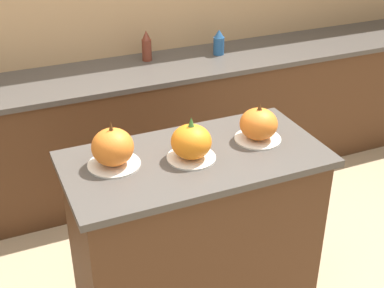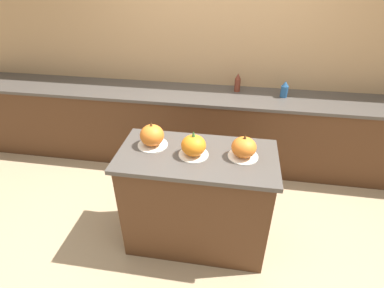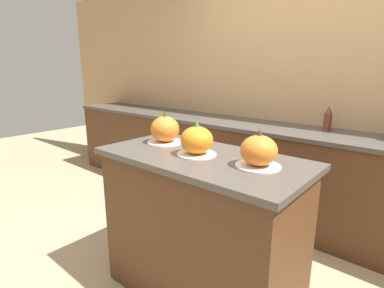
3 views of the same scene
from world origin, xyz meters
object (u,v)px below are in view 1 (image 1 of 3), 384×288
pumpkin_cake_left (113,148)px  pumpkin_cake_right (259,125)px  bottle_tall (147,46)px  bottle_short (219,43)px  pumpkin_cake_center (191,143)px

pumpkin_cake_left → pumpkin_cake_right: bearing=-3.7°
bottle_tall → bottle_short: (0.51, -0.08, -0.02)m
pumpkin_cake_center → bottle_tall: size_ratio=1.07×
pumpkin_cake_center → bottle_tall: pumpkin_cake_center is taller
pumpkin_cake_left → pumpkin_cake_center: (0.34, -0.08, -0.00)m
pumpkin_cake_left → bottle_short: (1.14, 1.26, -0.04)m
pumpkin_cake_center → bottle_short: (0.80, 1.34, -0.04)m
pumpkin_cake_left → pumpkin_cake_center: pumpkin_cake_left is taller
pumpkin_cake_left → bottle_short: bearing=47.8°
pumpkin_cake_right → bottle_short: bearing=72.0°
pumpkin_cake_right → bottle_tall: (-0.09, 1.39, -0.02)m
pumpkin_cake_left → bottle_tall: (0.63, 1.34, -0.03)m
pumpkin_cake_center → bottle_short: 1.56m
bottle_tall → pumpkin_cake_left: bearing=-115.0°
pumpkin_cake_left → bottle_tall: size_ratio=1.13×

